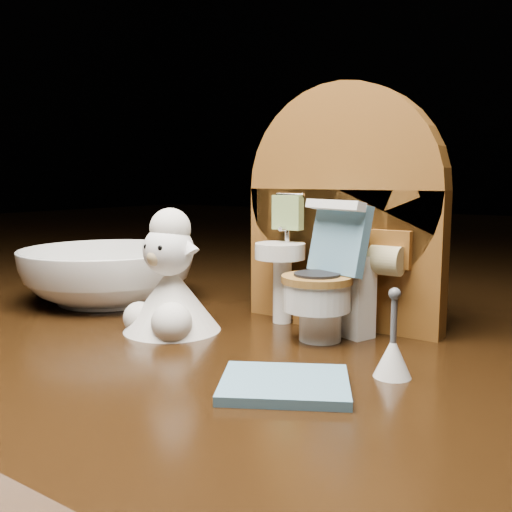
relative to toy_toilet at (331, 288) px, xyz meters
The scene contains 6 objects.
backdrop_panel 0.05m from the toy_toilet, 107.68° to the left, with size 0.13×0.05×0.15m.
toy_toilet is the anchor object (origin of this frame).
bath_mat 0.09m from the toy_toilet, 75.81° to the right, with size 0.06×0.05×0.00m, color #5788A3.
toilet_brush 0.07m from the toy_toilet, 37.80° to the right, with size 0.02×0.02×0.04m.
plush_lamb 0.10m from the toy_toilet, 154.70° to the right, with size 0.06×0.06×0.08m.
ceramic_bowl 0.18m from the toy_toilet, behind, with size 0.13×0.13×0.04m, color white.
Camera 1 is at (0.16, -0.26, 0.09)m, focal length 40.00 mm.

